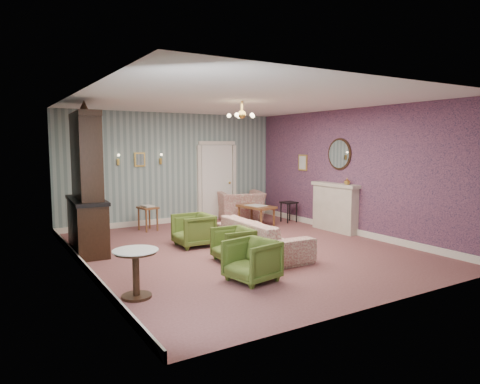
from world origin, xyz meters
TOP-DOWN VIEW (x-y plane):
  - floor at (0.00, 0.00)m, footprint 7.00×7.00m
  - ceiling at (0.00, 0.00)m, footprint 7.00×7.00m
  - wall_back at (0.00, 3.50)m, footprint 6.00×0.00m
  - wall_front at (0.00, -3.50)m, footprint 6.00×0.00m
  - wall_left at (-3.00, 0.00)m, footprint 0.00×7.00m
  - wall_right at (3.00, 0.00)m, footprint 0.00×7.00m
  - wall_right_floral at (2.98, 0.00)m, footprint 0.00×7.00m
  - door at (1.30, 3.46)m, footprint 1.12×0.12m
  - olive_chair_a at (-0.92, -1.79)m, footprint 0.76×0.79m
  - olive_chair_b at (-0.57, -0.65)m, footprint 0.63×0.67m
  - olive_chair_c at (-0.70, 0.75)m, footprint 0.67×0.72m
  - sofa_chintz at (0.17, -0.45)m, footprint 0.72×2.25m
  - wingback_chair at (1.79, 3.01)m, footprint 1.35×1.06m
  - dresser at (-2.65, 1.43)m, footprint 0.70×1.74m
  - fireplace at (2.86, 0.40)m, footprint 0.30×1.40m
  - mantel_vase at (2.84, 0.00)m, footprint 0.15×0.15m
  - oval_mirror at (2.96, 0.40)m, footprint 0.04×0.76m
  - framed_print at (2.97, 1.75)m, footprint 0.04×0.34m
  - coffee_table at (1.69, 2.04)m, footprint 0.71×1.08m
  - side_table_black at (2.65, 1.92)m, footprint 0.37×0.37m
  - pedestal_table at (-2.65, -1.58)m, footprint 0.64×0.64m
  - nesting_table at (-0.95, 2.81)m, footprint 0.45×0.54m
  - gilt_mirror_back at (-0.90, 3.46)m, footprint 0.28×0.06m
  - sconce_left at (-1.45, 3.44)m, footprint 0.16×0.12m
  - sconce_right at (-0.35, 3.44)m, footprint 0.16×0.12m
  - chandelier at (0.00, 0.00)m, footprint 0.56×0.56m
  - burgundy_cushion at (1.74, 2.86)m, footprint 0.41×0.28m

SIDE VIEW (x-z plane):
  - floor at x=0.00m, z-range 0.00..0.00m
  - coffee_table at x=1.69m, z-range 0.00..0.51m
  - side_table_black at x=2.65m, z-range 0.00..0.56m
  - nesting_table at x=-0.95m, z-range 0.00..0.63m
  - olive_chair_b at x=-0.57m, z-range 0.00..0.66m
  - pedestal_table at x=-2.65m, z-range 0.00..0.67m
  - olive_chair_a at x=-0.92m, z-range 0.00..0.70m
  - olive_chair_c at x=-0.70m, z-range 0.00..0.73m
  - sofa_chintz at x=0.17m, z-range 0.00..0.87m
  - burgundy_cushion at x=1.74m, z-range 0.28..0.68m
  - wingback_chair at x=1.79m, z-range 0.00..1.04m
  - fireplace at x=2.86m, z-range 0.00..1.16m
  - door at x=1.30m, z-range 0.00..2.16m
  - mantel_vase at x=2.84m, z-range 1.16..1.31m
  - dresser at x=-2.65m, z-range 0.00..2.85m
  - wall_back at x=0.00m, z-range -1.55..4.45m
  - wall_front at x=0.00m, z-range -1.55..4.45m
  - wall_left at x=-3.00m, z-range -2.05..4.95m
  - wall_right at x=3.00m, z-range -2.05..4.95m
  - wall_right_floral at x=2.98m, z-range -2.05..4.95m
  - framed_print at x=2.97m, z-range 1.39..1.81m
  - gilt_mirror_back at x=-0.90m, z-range 1.52..1.88m
  - sconce_left at x=-1.45m, z-range 1.55..1.85m
  - sconce_right at x=-0.35m, z-range 1.55..1.85m
  - oval_mirror at x=2.96m, z-range 1.43..2.27m
  - chandelier at x=0.00m, z-range 2.45..2.81m
  - ceiling at x=0.00m, z-range 2.90..2.90m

